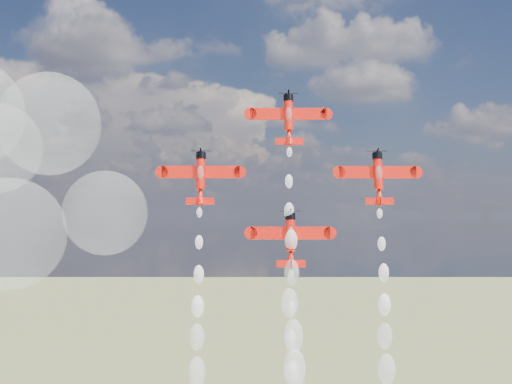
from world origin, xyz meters
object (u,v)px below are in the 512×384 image
object	(u,v)px
plane_right	(378,177)
plane_lead	(289,118)
plane_slot	(291,238)
plane_left	(201,177)

from	to	relation	value
plane_right	plane_lead	bearing A→B (deg)	171.48
plane_lead	plane_slot	xyz separation A→B (m)	(0.00, -4.76, -21.73)
plane_left	plane_right	bearing A→B (deg)	0.00
plane_left	plane_right	xyz separation A→B (m)	(31.78, 0.00, 0.00)
plane_right	plane_left	bearing A→B (deg)	180.00
plane_left	plane_right	distance (m)	31.78
plane_lead	plane_left	xyz separation A→B (m)	(-15.89, -2.38, -10.87)
plane_lead	plane_right	size ratio (longest dim) A/B	1.00
plane_lead	plane_right	world-z (taller)	plane_lead
plane_lead	plane_right	xyz separation A→B (m)	(15.89, -2.38, -10.87)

